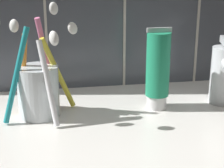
# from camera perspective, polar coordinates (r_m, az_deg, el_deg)

# --- Properties ---
(sink_counter) EXTENTS (0.63, 0.39, 0.02)m
(sink_counter) POSITION_cam_1_polar(r_m,az_deg,el_deg) (0.62, 3.97, -6.59)
(sink_counter) COLOR silver
(sink_counter) RESTS_ON ground
(toothbrush_cup) EXTENTS (0.15, 0.12, 0.19)m
(toothbrush_cup) POSITION_cam_1_polar(r_m,az_deg,el_deg) (0.64, -11.14, -0.37)
(toothbrush_cup) COLOR silver
(toothbrush_cup) RESTS_ON sink_counter
(toothpaste_tube) EXTENTS (0.04, 0.04, 0.15)m
(toothpaste_tube) POSITION_cam_1_polar(r_m,az_deg,el_deg) (0.66, 6.99, 2.22)
(toothpaste_tube) COLOR white
(toothpaste_tube) RESTS_ON sink_counter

